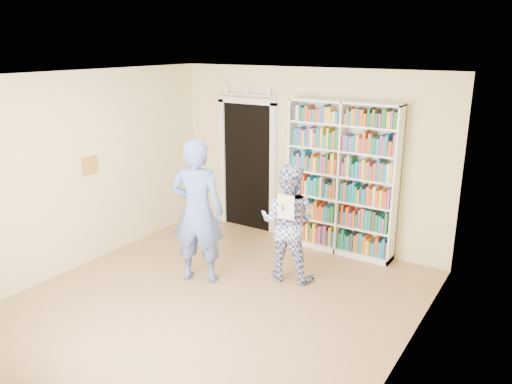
{
  "coord_description": "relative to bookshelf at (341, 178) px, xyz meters",
  "views": [
    {
      "loc": [
        3.36,
        -4.26,
        3.05
      ],
      "look_at": [
        0.07,
        0.9,
        1.21
      ],
      "focal_mm": 35.0,
      "sensor_mm": 36.0,
      "label": 1
    }
  ],
  "objects": [
    {
      "name": "wall_art",
      "position": [
        -2.87,
        -2.14,
        0.26
      ],
      "size": [
        0.03,
        0.25,
        0.25
      ],
      "primitive_type": "cube",
      "color": "brown",
      "rests_on": "wall_left"
    },
    {
      "name": "doorway",
      "position": [
        -1.74,
        0.13,
        0.04
      ],
      "size": [
        1.1,
        0.08,
        2.43
      ],
      "color": "black",
      "rests_on": "floor"
    },
    {
      "name": "paper_sheet",
      "position": [
        -0.13,
        -1.44,
        -0.06
      ],
      "size": [
        0.23,
        0.03,
        0.32
      ],
      "primitive_type": "cube",
      "rotation": [
        0.0,
        0.0,
        0.11
      ],
      "color": "white",
      "rests_on": "man_plaid"
    },
    {
      "name": "man_blue",
      "position": [
        -1.18,
        -1.88,
        -0.19
      ],
      "size": [
        0.82,
        0.68,
        1.92
      ],
      "primitive_type": "imported",
      "rotation": [
        0.0,
        0.0,
        3.52
      ],
      "color": "#526BB8",
      "rests_on": "floor"
    },
    {
      "name": "floor",
      "position": [
        -0.64,
        -2.34,
        -1.14
      ],
      "size": [
        5.0,
        5.0,
        0.0
      ],
      "primitive_type": "plane",
      "color": "#9B714B",
      "rests_on": "ground"
    },
    {
      "name": "man_plaid",
      "position": [
        -0.22,
        -1.2,
        -0.36
      ],
      "size": [
        0.86,
        0.73,
        1.57
      ],
      "primitive_type": "imported",
      "rotation": [
        0.0,
        0.0,
        3.34
      ],
      "color": "#32429A",
      "rests_on": "floor"
    },
    {
      "name": "wall_left",
      "position": [
        -2.89,
        -2.34,
        0.21
      ],
      "size": [
        0.0,
        5.0,
        5.0
      ],
      "primitive_type": "plane",
      "rotation": [
        1.57,
        0.0,
        1.57
      ],
      "color": "beige",
      "rests_on": "floor"
    },
    {
      "name": "wall_right",
      "position": [
        1.61,
        -2.34,
        0.21
      ],
      "size": [
        0.0,
        5.0,
        5.0
      ],
      "primitive_type": "plane",
      "rotation": [
        1.57,
        0.0,
        -1.57
      ],
      "color": "beige",
      "rests_on": "floor"
    },
    {
      "name": "bookshelf",
      "position": [
        0.0,
        0.0,
        0.0
      ],
      "size": [
        1.65,
        0.31,
        2.26
      ],
      "rotation": [
        0.0,
        0.0,
        0.25
      ],
      "color": "white",
      "rests_on": "floor"
    },
    {
      "name": "wall_back",
      "position": [
        -0.64,
        0.16,
        0.21
      ],
      "size": [
        4.5,
        0.0,
        4.5
      ],
      "primitive_type": "plane",
      "rotation": [
        1.57,
        0.0,
        0.0
      ],
      "color": "beige",
      "rests_on": "floor"
    },
    {
      "name": "ceiling",
      "position": [
        -0.64,
        -2.34,
        1.56
      ],
      "size": [
        5.0,
        5.0,
        0.0
      ],
      "primitive_type": "plane",
      "rotation": [
        3.14,
        0.0,
        0.0
      ],
      "color": "white",
      "rests_on": "wall_back"
    }
  ]
}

